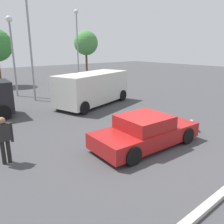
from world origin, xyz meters
The scene contains 9 objects.
ground_plane centered at (0.00, 0.00, 0.00)m, with size 80.00×80.00×0.00m, color #424244.
sedan_foreground centered at (0.07, 0.13, 0.56)m, with size 4.33×2.07×1.21m.
dog centered at (3.07, -0.11, 0.26)m, with size 0.47×0.59×0.41m.
van_white centered at (2.33, 6.72, 1.13)m, with size 5.71×3.50×2.07m.
pedestrian centered at (-4.41, 2.08, 0.93)m, with size 0.57×0.26×1.57m.
light_post_near centered at (7.37, 16.56, 4.92)m, with size 0.44×0.44×7.40m.
light_post_mid centered at (-0.09, 10.41, 5.13)m, with size 0.44×0.44×7.77m.
light_post_far centered at (-0.55, 12.77, 4.00)m, with size 0.44×0.44×5.81m.
tree_far_right centered at (14.60, 25.74, 4.29)m, with size 3.72×3.72×6.16m.
Camera 1 is at (-6.12, -5.29, 3.64)m, focal length 36.66 mm.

